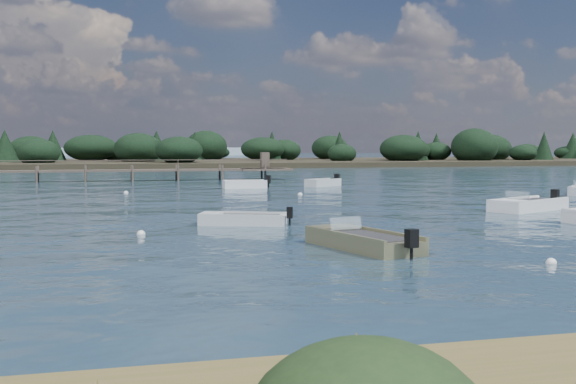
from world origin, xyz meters
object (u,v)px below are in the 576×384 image
object	(u,v)px
tender_far_white	(245,186)
dinghy_mid_grey	(243,222)
dinghy_near_olive	(363,244)
dinghy_mid_white_b	(528,207)
tender_far_grey_b	(323,184)

from	to	relation	value
tender_far_white	dinghy_mid_grey	bearing A→B (deg)	-101.38
dinghy_near_olive	tender_far_white	bearing A→B (deg)	85.42
tender_far_white	dinghy_mid_white_b	size ratio (longest dim) A/B	0.71
dinghy_mid_grey	dinghy_mid_white_b	world-z (taller)	dinghy_mid_white_b
dinghy_mid_grey	dinghy_mid_white_b	size ratio (longest dim) A/B	0.76
tender_far_white	tender_far_grey_b	world-z (taller)	tender_far_white
dinghy_mid_grey	dinghy_mid_white_b	xyz separation A→B (m)	(15.82, 2.94, 0.04)
tender_far_white	dinghy_mid_white_b	world-z (taller)	dinghy_mid_white_b
dinghy_near_olive	dinghy_mid_white_b	bearing A→B (deg)	39.43
tender_far_grey_b	dinghy_mid_grey	bearing A→B (deg)	-114.22
dinghy_mid_white_b	tender_far_grey_b	world-z (taller)	dinghy_mid_white_b
dinghy_mid_grey	dinghy_mid_white_b	distance (m)	16.09
tender_far_white	dinghy_near_olive	xyz separation A→B (m)	(-2.70, -33.69, -0.02)
tender_far_white	tender_far_grey_b	xyz separation A→B (m)	(6.77, 0.88, -0.00)
dinghy_mid_grey	tender_far_white	xyz separation A→B (m)	(5.16, 25.64, 0.05)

